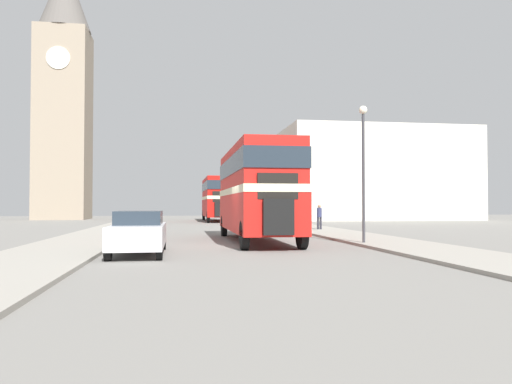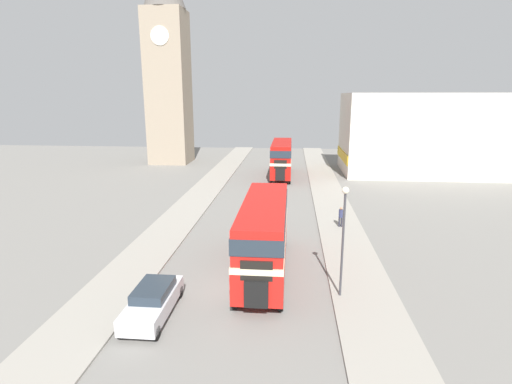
% 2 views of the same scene
% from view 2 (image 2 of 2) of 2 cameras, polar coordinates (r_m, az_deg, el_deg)
% --- Properties ---
extents(ground_plane, '(120.00, 120.00, 0.00)m').
position_cam_2_polar(ground_plane, '(22.43, -2.53, -13.88)').
color(ground_plane, slate).
extents(sidewalk_right, '(3.50, 120.00, 0.12)m').
position_cam_2_polar(sidewalk_right, '(22.60, 15.23, -13.99)').
color(sidewalk_right, gray).
rests_on(sidewalk_right, ground_plane).
extents(sidewalk_left, '(3.50, 120.00, 0.12)m').
position_cam_2_polar(sidewalk_left, '(24.17, -19.00, -12.37)').
color(sidewalk_left, gray).
rests_on(sidewalk_left, ground_plane).
extents(double_decker_bus, '(2.57, 10.82, 4.32)m').
position_cam_2_polar(double_decker_bus, '(23.68, 1.18, -5.53)').
color(double_decker_bus, red).
rests_on(double_decker_bus, ground_plane).
extents(bus_distant, '(2.50, 11.13, 4.49)m').
position_cam_2_polar(bus_distant, '(51.97, 3.69, 5.14)').
color(bus_distant, '#B2140F').
rests_on(bus_distant, ground_plane).
extents(car_parked_near, '(1.75, 4.65, 1.51)m').
position_cam_2_polar(car_parked_near, '(20.43, -14.51, -14.80)').
color(car_parked_near, silver).
rests_on(car_parked_near, ground_plane).
extents(pedestrian_walking, '(0.33, 0.33, 1.62)m').
position_cam_2_polar(pedestrian_walking, '(32.48, 12.01, -3.33)').
color(pedestrian_walking, '#282833').
rests_on(pedestrian_walking, sidewalk_right).
extents(street_lamp, '(0.36, 0.36, 5.86)m').
position_cam_2_polar(street_lamp, '(20.66, 12.41, -4.75)').
color(street_lamp, '#38383D').
rests_on(street_lamp, sidewalk_right).
extents(church_tower, '(6.14, 6.14, 31.04)m').
position_cam_2_polar(church_tower, '(64.20, -12.58, 18.26)').
color(church_tower, gray).
rests_on(church_tower, ground_plane).
extents(shop_building_block, '(21.76, 11.41, 10.63)m').
position_cam_2_polar(shop_building_block, '(58.40, 23.11, 7.64)').
color(shop_building_block, beige).
rests_on(shop_building_block, ground_plane).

